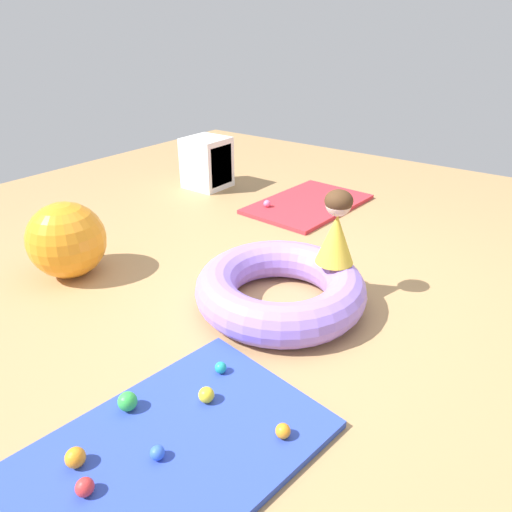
{
  "coord_description": "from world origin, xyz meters",
  "views": [
    {
      "loc": [
        -2.29,
        -1.55,
        1.7
      ],
      "look_at": [
        -0.08,
        0.09,
        0.31
      ],
      "focal_mm": 32.57,
      "sensor_mm": 36.0,
      "label": 1
    }
  ],
  "objects_px": {
    "play_ball_pink": "(267,204)",
    "play_ball_red": "(85,487)",
    "inflatable_cushion": "(280,288)",
    "play_ball_blue": "(157,453)",
    "exercise_ball_large": "(67,240)",
    "play_ball_green": "(128,401)",
    "play_ball_yellow": "(206,395)",
    "play_ball_orange": "(75,458)",
    "play_ball_teal": "(221,368)",
    "storage_cube": "(209,163)",
    "child_in_yellow": "(337,228)",
    "play_ball_orange_second": "(283,431)"
  },
  "relations": [
    {
      "from": "child_in_yellow",
      "to": "play_ball_orange",
      "type": "distance_m",
      "value": 1.94
    },
    {
      "from": "exercise_ball_large",
      "to": "inflatable_cushion",
      "type": "bearing_deg",
      "value": -69.51
    },
    {
      "from": "play_ball_red",
      "to": "play_ball_green",
      "type": "bearing_deg",
      "value": 29.2
    },
    {
      "from": "play_ball_teal",
      "to": "play_ball_red",
      "type": "relative_size",
      "value": 0.84
    },
    {
      "from": "play_ball_teal",
      "to": "play_ball_blue",
      "type": "relative_size",
      "value": 0.98
    },
    {
      "from": "inflatable_cushion",
      "to": "play_ball_orange",
      "type": "xyz_separation_m",
      "value": [
        -1.57,
        -0.03,
        -0.05
      ]
    },
    {
      "from": "play_ball_orange",
      "to": "play_ball_orange_second",
      "type": "xyz_separation_m",
      "value": [
        0.64,
        -0.61,
        -0.01
      ]
    },
    {
      "from": "play_ball_pink",
      "to": "play_ball_orange_second",
      "type": "distance_m",
      "value": 2.89
    },
    {
      "from": "child_in_yellow",
      "to": "play_ball_orange",
      "type": "bearing_deg",
      "value": 145.72
    },
    {
      "from": "play_ball_orange",
      "to": "storage_cube",
      "type": "xyz_separation_m",
      "value": [
        3.18,
        2.08,
        0.2
      ]
    },
    {
      "from": "play_ball_pink",
      "to": "exercise_ball_large",
      "type": "xyz_separation_m",
      "value": [
        -1.94,
        0.42,
        0.21
      ]
    },
    {
      "from": "play_ball_green",
      "to": "play_ball_pink",
      "type": "relative_size",
      "value": 1.31
    },
    {
      "from": "play_ball_orange",
      "to": "play_ball_teal",
      "type": "bearing_deg",
      "value": -7.99
    },
    {
      "from": "child_in_yellow",
      "to": "play_ball_pink",
      "type": "bearing_deg",
      "value": 21.83
    },
    {
      "from": "play_ball_pink",
      "to": "exercise_ball_large",
      "type": "relative_size",
      "value": 0.13
    },
    {
      "from": "child_in_yellow",
      "to": "play_ball_green",
      "type": "xyz_separation_m",
      "value": [
        -1.55,
        0.26,
        -0.43
      ]
    },
    {
      "from": "play_ball_green",
      "to": "play_ball_orange_second",
      "type": "relative_size",
      "value": 1.35
    },
    {
      "from": "play_ball_red",
      "to": "play_ball_orange_second",
      "type": "distance_m",
      "value": 0.84
    },
    {
      "from": "play_ball_orange_second",
      "to": "exercise_ball_large",
      "type": "relative_size",
      "value": 0.12
    },
    {
      "from": "play_ball_pink",
      "to": "play_ball_red",
      "type": "xyz_separation_m",
      "value": [
        -3.02,
        -1.26,
        0.0
      ]
    },
    {
      "from": "play_ball_orange",
      "to": "play_ball_green",
      "type": "distance_m",
      "value": 0.34
    },
    {
      "from": "play_ball_teal",
      "to": "play_ball_blue",
      "type": "bearing_deg",
      "value": -166.58
    },
    {
      "from": "play_ball_orange",
      "to": "play_ball_red",
      "type": "height_order",
      "value": "play_ball_orange"
    },
    {
      "from": "play_ball_blue",
      "to": "play_ball_orange_second",
      "type": "bearing_deg",
      "value": -41.46
    },
    {
      "from": "play_ball_orange_second",
      "to": "play_ball_orange",
      "type": "bearing_deg",
      "value": 136.11
    },
    {
      "from": "play_ball_red",
      "to": "play_ball_teal",
      "type": "bearing_deg",
      "value": 2.21
    },
    {
      "from": "inflatable_cushion",
      "to": "play_ball_blue",
      "type": "bearing_deg",
      "value": -168.3
    },
    {
      "from": "play_ball_pink",
      "to": "play_ball_blue",
      "type": "height_order",
      "value": "play_ball_pink"
    },
    {
      "from": "play_ball_pink",
      "to": "play_ball_blue",
      "type": "xyz_separation_m",
      "value": [
        -2.73,
        -1.36,
        -0.0
      ]
    },
    {
      "from": "play_ball_pink",
      "to": "play_ball_red",
      "type": "bearing_deg",
      "value": -157.31
    },
    {
      "from": "child_in_yellow",
      "to": "play_ball_pink",
      "type": "height_order",
      "value": "child_in_yellow"
    },
    {
      "from": "child_in_yellow",
      "to": "storage_cube",
      "type": "relative_size",
      "value": 0.89
    },
    {
      "from": "inflatable_cushion",
      "to": "child_in_yellow",
      "type": "xyz_separation_m",
      "value": [
        0.31,
        -0.22,
        0.38
      ]
    },
    {
      "from": "inflatable_cushion",
      "to": "play_ball_blue",
      "type": "distance_m",
      "value": 1.38
    },
    {
      "from": "play_ball_orange",
      "to": "play_ball_blue",
      "type": "distance_m",
      "value": 0.34
    },
    {
      "from": "play_ball_green",
      "to": "play_ball_pink",
      "type": "bearing_deg",
      "value": 21.65
    },
    {
      "from": "play_ball_yellow",
      "to": "play_ball_teal",
      "type": "bearing_deg",
      "value": 21.62
    },
    {
      "from": "inflatable_cushion",
      "to": "play_ball_yellow",
      "type": "xyz_separation_m",
      "value": [
        -0.98,
        -0.22,
        -0.06
      ]
    },
    {
      "from": "play_ball_orange",
      "to": "storage_cube",
      "type": "relative_size",
      "value": 0.15
    },
    {
      "from": "play_ball_yellow",
      "to": "play_ball_blue",
      "type": "height_order",
      "value": "play_ball_yellow"
    },
    {
      "from": "child_in_yellow",
      "to": "storage_cube",
      "type": "bearing_deg",
      "value": 31.59
    },
    {
      "from": "play_ball_yellow",
      "to": "play_ball_orange",
      "type": "bearing_deg",
      "value": 162.25
    },
    {
      "from": "play_ball_orange",
      "to": "play_ball_orange_second",
      "type": "distance_m",
      "value": 0.88
    },
    {
      "from": "play_ball_pink",
      "to": "play_ball_teal",
      "type": "height_order",
      "value": "play_ball_pink"
    },
    {
      "from": "play_ball_pink",
      "to": "play_ball_orange_second",
      "type": "xyz_separation_m",
      "value": [
        -2.32,
        -1.73,
        -0.0
      ]
    },
    {
      "from": "inflatable_cushion",
      "to": "exercise_ball_large",
      "type": "xyz_separation_m",
      "value": [
        -0.56,
        1.5,
        0.15
      ]
    },
    {
      "from": "play_ball_orange",
      "to": "storage_cube",
      "type": "bearing_deg",
      "value": 33.23
    },
    {
      "from": "play_ball_teal",
      "to": "play_ball_red",
      "type": "bearing_deg",
      "value": -177.79
    },
    {
      "from": "storage_cube",
      "to": "play_ball_green",
      "type": "bearing_deg",
      "value": -144.78
    },
    {
      "from": "play_ball_teal",
      "to": "play_ball_pink",
      "type": "bearing_deg",
      "value": 29.62
    }
  ]
}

